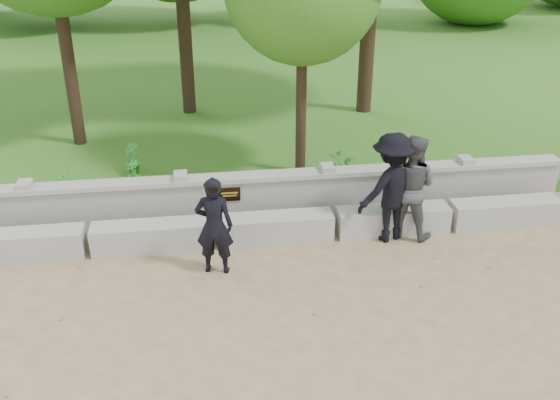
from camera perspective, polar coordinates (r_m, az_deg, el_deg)
The scene contains 11 objects.
ground at distance 8.71m, azimuth -5.37°, elevation -10.21°, with size 80.00×80.00×0.00m, color tan.
lawn at distance 21.64m, azimuth -7.49°, elevation 12.32°, with size 40.00×22.00×0.25m, color #3A6721.
concrete_bench at distance 10.20m, azimuth -6.02°, elevation -2.93°, with size 11.90×0.45×0.45m.
parapet_wall at distance 10.72m, azimuth -6.25°, elevation -0.02°, with size 12.50×0.35×0.90m.
man_main at distance 9.23m, azimuth -6.03°, elevation -2.35°, with size 0.63×0.57×1.55m.
visitor_left at distance 10.38m, azimuth 11.82°, elevation 1.22°, with size 1.08×1.03×1.76m.
visitor_mid at distance 10.18m, azimuth 10.12°, elevation 1.12°, with size 1.36×1.07×1.84m.
shrub_a at distance 11.57m, azimuth -18.89°, elevation 1.06°, with size 0.30×0.20×0.56m, color #2D822C.
shrub_b at distance 12.40m, azimuth -13.36°, elevation 3.59°, with size 0.34×0.27×0.62m, color #2D822C.
shrub_c at distance 11.62m, azimuth 5.88°, elevation 2.66°, with size 0.56×0.49×0.63m, color #2D822C.
shrub_d at distance 11.82m, azimuth -13.35°, elevation 2.29°, with size 0.31×0.28×0.55m, color #2D822C.
Camera 1 is at (-0.18, -7.05, 5.12)m, focal length 40.00 mm.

